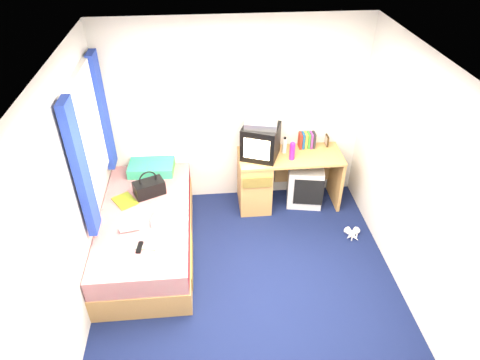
{
  "coord_description": "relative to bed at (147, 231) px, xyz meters",
  "views": [
    {
      "loc": [
        -0.38,
        -3.05,
        3.59
      ],
      "look_at": [
        -0.03,
        0.7,
        0.92
      ],
      "focal_mm": 32.0,
      "sensor_mm": 36.0,
      "label": 1
    }
  ],
  "objects": [
    {
      "name": "ground",
      "position": [
        1.1,
        -0.7,
        -0.27
      ],
      "size": [
        3.4,
        3.4,
        0.0
      ],
      "primitive_type": "plane",
      "color": "#0C1438",
      "rests_on": "ground"
    },
    {
      "name": "room_shell",
      "position": [
        1.1,
        -0.7,
        1.18
      ],
      "size": [
        3.4,
        3.4,
        3.4
      ],
      "color": "white",
      "rests_on": "ground"
    },
    {
      "name": "bed",
      "position": [
        0.0,
        0.0,
        0.0
      ],
      "size": [
        1.01,
        2.0,
        0.54
      ],
      "color": "tan",
      "rests_on": "ground"
    },
    {
      "name": "pillow",
      "position": [
        0.02,
        0.82,
        0.33
      ],
      "size": [
        0.58,
        0.39,
        0.12
      ],
      "primitive_type": "cube",
      "rotation": [
        0.0,
        0.0,
        -0.06
      ],
      "color": "teal",
      "rests_on": "bed"
    },
    {
      "name": "desk",
      "position": [
        1.5,
        0.74,
        0.14
      ],
      "size": [
        1.3,
        0.55,
        0.75
      ],
      "color": "tan",
      "rests_on": "ground"
    },
    {
      "name": "storage_cube",
      "position": [
        2.0,
        0.75,
        0.01
      ],
      "size": [
        0.52,
        0.52,
        0.56
      ],
      "primitive_type": "cube",
      "rotation": [
        0.0,
        0.0,
        -0.18
      ],
      "color": "silver",
      "rests_on": "ground"
    },
    {
      "name": "crt_tv",
      "position": [
        1.39,
        0.74,
        0.69
      ],
      "size": [
        0.53,
        0.52,
        0.42
      ],
      "rotation": [
        0.0,
        0.0,
        -0.37
      ],
      "color": "black",
      "rests_on": "desk"
    },
    {
      "name": "vcr",
      "position": [
        1.39,
        0.74,
        0.94
      ],
      "size": [
        0.44,
        0.36,
        0.07
      ],
      "primitive_type": "cube",
      "rotation": [
        0.0,
        0.0,
        -0.24
      ],
      "color": "#BCBCBE",
      "rests_on": "crt_tv"
    },
    {
      "name": "book_row",
      "position": [
        2.01,
        0.9,
        0.58
      ],
      "size": [
        0.2,
        0.13,
        0.2
      ],
      "color": "maroon",
      "rests_on": "desk"
    },
    {
      "name": "picture_frame",
      "position": [
        2.28,
        0.92,
        0.55
      ],
      "size": [
        0.02,
        0.12,
        0.14
      ],
      "primitive_type": "cube",
      "rotation": [
        0.0,
        0.0,
        -0.01
      ],
      "color": "#2F210F",
      "rests_on": "desk"
    },
    {
      "name": "pink_water_bottle",
      "position": [
        1.77,
        0.63,
        0.59
      ],
      "size": [
        0.07,
        0.07,
        0.21
      ],
      "primitive_type": "cylinder",
      "rotation": [
        0.0,
        0.0,
        0.05
      ],
      "color": "#D11D83",
      "rests_on": "desk"
    },
    {
      "name": "aerosol_can",
      "position": [
        1.7,
        0.79,
        0.58
      ],
      "size": [
        0.06,
        0.06,
        0.2
      ],
      "primitive_type": "cylinder",
      "rotation": [
        0.0,
        0.0,
        -0.01
      ],
      "color": "silver",
      "rests_on": "desk"
    },
    {
      "name": "handbag",
      "position": [
        0.03,
        0.35,
        0.37
      ],
      "size": [
        0.39,
        0.32,
        0.32
      ],
      "rotation": [
        0.0,
        0.0,
        0.42
      ],
      "color": "black",
      "rests_on": "bed"
    },
    {
      "name": "towel",
      "position": [
        0.28,
        -0.18,
        0.32
      ],
      "size": [
        0.36,
        0.33,
        0.1
      ],
      "primitive_type": "cube",
      "rotation": [
        0.0,
        0.0,
        -0.26
      ],
      "color": "white",
      "rests_on": "bed"
    },
    {
      "name": "magazine",
      "position": [
        -0.24,
        0.23,
        0.28
      ],
      "size": [
        0.33,
        0.35,
        0.01
      ],
      "primitive_type": "cube",
      "rotation": [
        0.0,
        0.0,
        0.58
      ],
      "color": "#CFEC1A",
      "rests_on": "bed"
    },
    {
      "name": "water_bottle",
      "position": [
        -0.13,
        -0.28,
        0.31
      ],
      "size": [
        0.21,
        0.1,
        0.07
      ],
      "primitive_type": "cylinder",
      "rotation": [
        0.0,
        1.57,
        0.18
      ],
      "color": "#B4C0C6",
      "rests_on": "bed"
    },
    {
      "name": "colour_swatch_fan",
      "position": [
        0.06,
        -0.56,
        0.28
      ],
      "size": [
        0.23,
        0.1,
        0.01
      ],
      "primitive_type": "cube",
      "rotation": [
        0.0,
        0.0,
        -0.17
      ],
      "color": "gold",
      "rests_on": "bed"
    },
    {
      "name": "remote_control",
      "position": [
        0.0,
        -0.55,
        0.28
      ],
      "size": [
        0.07,
        0.16,
        0.02
      ],
      "primitive_type": "cube",
      "rotation": [
        0.0,
        0.0,
        -0.1
      ],
      "color": "black",
      "rests_on": "bed"
    },
    {
      "name": "window_assembly",
      "position": [
        -0.45,
        0.2,
        1.15
      ],
      "size": [
        0.11,
        1.42,
        1.4
      ],
      "color": "silver",
      "rests_on": "room_shell"
    },
    {
      "name": "white_heels",
      "position": [
        2.44,
        -0.03,
        -0.23
      ],
      "size": [
        0.23,
        0.24,
        0.09
      ],
      "color": "white",
      "rests_on": "ground"
    }
  ]
}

